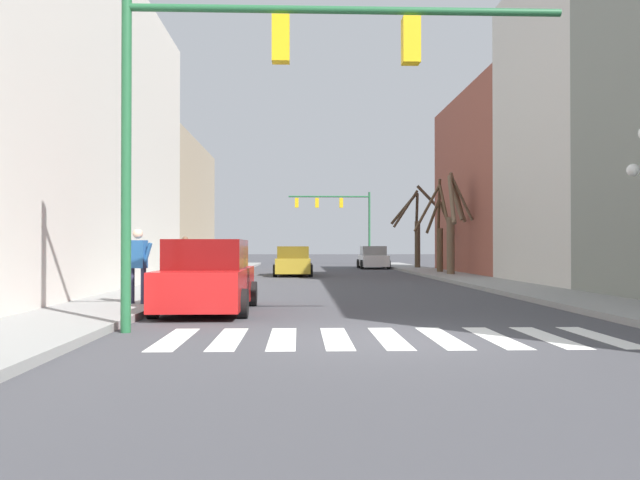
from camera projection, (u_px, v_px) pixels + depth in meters
name	position (u px, v px, depth m)	size (l,w,h in m)	color
ground_plane	(391.00, 340.00, 10.29)	(240.00, 240.00, 0.00)	#424247
sidewalk_left	(15.00, 337.00, 10.08)	(2.49, 90.00, 0.15)	gray
building_row_left	(41.00, 131.00, 21.37)	(6.00, 39.03, 12.94)	beige
building_row_right	(628.00, 137.00, 22.52)	(6.00, 36.26, 12.39)	gray
crosswalk_stripes	(389.00, 338.00, 10.50)	(7.65, 2.60, 0.01)	white
traffic_signal_near	(259.00, 78.00, 11.31)	(8.03, 0.28, 6.26)	#236038
traffic_signal_far	(339.00, 210.00, 54.43)	(7.16, 0.28, 6.34)	#236038
car_parked_right_near	(373.00, 258.00, 44.23)	(2.06, 4.19, 1.59)	white
car_parked_left_near	(293.00, 262.00, 33.24)	(2.03, 4.45, 1.57)	#A38423
car_parked_right_far	(207.00, 278.00, 14.76)	(2.14, 4.49, 1.71)	red
pedestrian_waiting_at_curb	(138.00, 259.00, 15.26)	(0.78, 0.35, 1.83)	#282D47
pedestrian_on_left_sidewalk	(185.00, 254.00, 25.46)	(0.62, 0.62, 1.82)	#4C4C51
street_tree_right_mid	(439.00, 229.00, 34.81)	(2.48, 3.12, 5.22)	brown
street_tree_left_near	(453.00, 223.00, 31.78)	(1.63, 3.14, 5.25)	brown
street_tree_left_far	(418.00, 226.00, 42.27)	(4.47, 1.42, 5.60)	#473828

